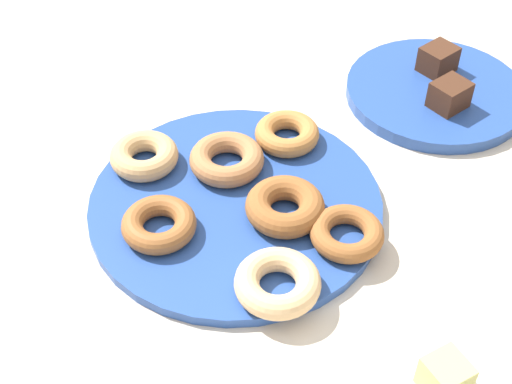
% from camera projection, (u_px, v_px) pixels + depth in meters
% --- Properties ---
extents(ground_plane, '(2.40, 2.40, 0.00)m').
position_uv_depth(ground_plane, '(236.00, 208.00, 0.86)').
color(ground_plane, beige).
extents(donut_plate, '(0.35, 0.35, 0.01)m').
position_uv_depth(donut_plate, '(236.00, 204.00, 0.86)').
color(donut_plate, '#284C9E').
rests_on(donut_plate, ground_plane).
extents(donut_0, '(0.13, 0.13, 0.03)m').
position_uv_depth(donut_0, '(285.00, 206.00, 0.83)').
color(donut_0, '#995B2D').
rests_on(donut_0, donut_plate).
extents(donut_1, '(0.12, 0.12, 0.03)m').
position_uv_depth(donut_1, '(278.00, 283.00, 0.75)').
color(donut_1, '#EABC84').
rests_on(donut_1, donut_plate).
extents(donut_2, '(0.11, 0.11, 0.02)m').
position_uv_depth(donut_2, '(159.00, 224.00, 0.81)').
color(donut_2, '#995B2D').
rests_on(donut_2, donut_plate).
extents(donut_3, '(0.12, 0.12, 0.02)m').
position_uv_depth(donut_3, '(347.00, 234.00, 0.80)').
color(donut_3, '#995B2D').
rests_on(donut_3, donut_plate).
extents(donut_4, '(0.09, 0.09, 0.03)m').
position_uv_depth(donut_4, '(144.00, 156.00, 0.89)').
color(donut_4, tan).
rests_on(donut_4, donut_plate).
extents(donut_5, '(0.13, 0.13, 0.03)m').
position_uv_depth(donut_5, '(227.00, 159.00, 0.89)').
color(donut_5, '#B27547').
rests_on(donut_5, donut_plate).
extents(donut_6, '(0.10, 0.10, 0.02)m').
position_uv_depth(donut_6, '(287.00, 134.00, 0.92)').
color(donut_6, '#BC7A3D').
rests_on(donut_6, donut_plate).
extents(cake_plate, '(0.25, 0.25, 0.02)m').
position_uv_depth(cake_plate, '(435.00, 92.00, 1.01)').
color(cake_plate, '#284C9E').
rests_on(cake_plate, ground_plane).
extents(brownie_near, '(0.06, 0.05, 0.04)m').
position_uv_depth(brownie_near, '(438.00, 59.00, 1.02)').
color(brownie_near, '#472819').
rests_on(brownie_near, cake_plate).
extents(brownie_far, '(0.06, 0.05, 0.04)m').
position_uv_depth(brownie_far, '(450.00, 95.00, 0.96)').
color(brownie_far, '#472819').
rests_on(brownie_far, cake_plate).
extents(melon_chunk_left, '(0.05, 0.05, 0.04)m').
position_uv_depth(melon_chunk_left, '(445.00, 377.00, 0.63)').
color(melon_chunk_left, '#DBD67A').
rests_on(melon_chunk_left, fruit_bowl).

